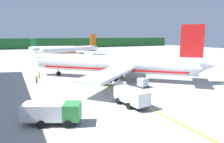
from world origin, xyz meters
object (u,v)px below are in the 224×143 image
airliner_mid_apron (72,50)px  service_truck_baggage (52,112)px  airliner_distant (94,44)px  crew_loader_left (134,90)px  service_truck_fuel (131,96)px  airliner_far_taxiway (53,48)px  airliner_foreground (115,64)px  cargo_container_mid (143,83)px  cargo_container_near (121,87)px  crew_marshaller (37,79)px  crew_loader_right (39,74)px

airliner_mid_apron → service_truck_baggage: bearing=-107.1°
airliner_distant → crew_loader_left: bearing=-108.7°
service_truck_fuel → airliner_distant: bearing=70.7°
airliner_mid_apron → airliner_far_taxiway: bearing=96.7°
airliner_foreground → airliner_distant: 143.71m
service_truck_fuel → crew_loader_left: bearing=52.8°
service_truck_fuel → crew_loader_left: 4.95m
airliner_mid_apron → crew_loader_left: bearing=-97.3°
crew_loader_left → cargo_container_mid: bearing=43.2°
airliner_mid_apron → service_truck_baggage: airliner_mid_apron is taller
airliner_far_taxiway → cargo_container_near: airliner_far_taxiway is taller
airliner_distant → crew_marshaller: size_ratio=14.20×
airliner_mid_apron → crew_marshaller: (-21.95, -51.90, -1.99)m
cargo_container_near → crew_marshaller: 18.36m
airliner_mid_apron → service_truck_fuel: airliner_mid_apron is taller
service_truck_fuel → service_truck_baggage: size_ratio=0.90×
airliner_foreground → cargo_container_near: 11.15m
airliner_mid_apron → cargo_container_near: (-9.53, -65.43, -2.09)m
service_truck_fuel → service_truck_baggage: 11.14m
service_truck_baggage → crew_marshaller: service_truck_baggage is taller
cargo_container_near → airliner_distant: bearing=70.6°
crew_marshaller → crew_loader_left: 21.31m
airliner_foreground → airliner_far_taxiway: 84.58m
service_truck_fuel → crew_loader_left: size_ratio=3.64×
airliner_foreground → service_truck_baggage: airliner_foreground is taller
crew_loader_right → crew_marshaller: bearing=-102.3°
airliner_mid_apron → service_truck_baggage: 77.55m
service_truck_baggage → cargo_container_mid: 20.88m
service_truck_fuel → cargo_container_mid: 11.06m
airliner_mid_apron → crew_loader_left: airliner_mid_apron is taller
airliner_distant → service_truck_fuel: 162.05m
crew_loader_left → crew_loader_right: 24.90m
service_truck_baggage → cargo_container_near: 15.86m
airliner_far_taxiway → crew_loader_left: airliner_far_taxiway is taller
airliner_distant → cargo_container_mid: (-46.09, -144.80, -1.08)m
cargo_container_mid → crew_marshaller: 21.65m
crew_loader_right → cargo_container_near: bearing=-58.6°
airliner_foreground → service_truck_fuel: size_ratio=5.60×
cargo_container_mid → airliner_mid_apron: bearing=86.2°
airliner_foreground → cargo_container_near: bearing=-110.8°
crew_marshaller → airliner_distant: bearing=64.3°
service_truck_baggage → crew_loader_left: service_truck_baggage is taller
airliner_foreground → cargo_container_near: (-3.86, -10.16, -2.51)m
cargo_container_mid → crew_loader_right: cargo_container_mid is taller
airliner_far_taxiway → service_truck_baggage: airliner_far_taxiway is taller
cargo_container_mid → airliner_distant: bearing=72.3°
cargo_container_mid → crew_loader_left: bearing=-136.8°
service_truck_fuel → crew_marshaller: size_ratio=3.53×
airliner_distant → crew_loader_left: airliner_distant is taller
airliner_mid_apron → cargo_container_mid: airliner_mid_apron is taller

